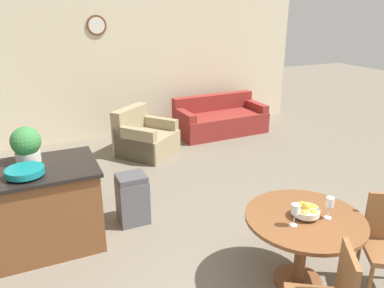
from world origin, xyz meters
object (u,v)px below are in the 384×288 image
(fruit_bowl, at_px, (306,210))
(trash_bin, at_px, (133,199))
(wine_glass_left, at_px, (295,210))
(wine_glass_right, at_px, (330,203))
(teal_bowl, at_px, (25,171))
(kitchen_island, at_px, (34,209))
(dining_table, at_px, (303,232))
(couch, at_px, (220,120))
(potted_plant, at_px, (26,144))
(armchair, at_px, (145,139))

(fruit_bowl, bearing_deg, trash_bin, 123.64)
(fruit_bowl, bearing_deg, wine_glass_left, -159.38)
(trash_bin, bearing_deg, wine_glass_right, -54.09)
(teal_bowl, distance_m, trash_bin, 1.32)
(wine_glass_left, distance_m, kitchen_island, 2.69)
(dining_table, relative_size, couch, 0.58)
(fruit_bowl, relative_size, potted_plant, 0.62)
(teal_bowl, bearing_deg, fruit_bowl, -32.86)
(wine_glass_left, bearing_deg, couch, 69.35)
(fruit_bowl, distance_m, kitchen_island, 2.78)
(couch, relative_size, armchair, 1.52)
(fruit_bowl, distance_m, trash_bin, 2.10)
(dining_table, bearing_deg, potted_plant, 140.29)
(kitchen_island, xyz_separation_m, armchair, (1.91, 2.18, -0.19))
(dining_table, bearing_deg, fruit_bowl, 44.53)
(fruit_bowl, distance_m, teal_bowl, 2.68)
(kitchen_island, bearing_deg, wine_glass_left, -39.82)
(couch, distance_m, armchair, 1.87)
(trash_bin, xyz_separation_m, armchair, (0.82, 2.11, -0.03))
(trash_bin, distance_m, armchair, 2.26)
(fruit_bowl, xyz_separation_m, potted_plant, (-2.20, 1.83, 0.35))
(dining_table, bearing_deg, teal_bowl, 147.13)
(armchair, bearing_deg, dining_table, -124.28)
(wine_glass_right, height_order, potted_plant, potted_plant)
(potted_plant, distance_m, trash_bin, 1.35)
(couch, bearing_deg, trash_bin, -136.64)
(fruit_bowl, bearing_deg, wine_glass_right, -29.71)
(wine_glass_right, bearing_deg, dining_table, 150.33)
(wine_glass_left, bearing_deg, wine_glass_right, -4.53)
(fruit_bowl, bearing_deg, teal_bowl, 147.14)
(wine_glass_left, relative_size, armchair, 0.17)
(wine_glass_left, height_order, couch, wine_glass_left)
(dining_table, distance_m, wine_glass_left, 0.37)
(couch, bearing_deg, armchair, -165.55)
(wine_glass_right, bearing_deg, potted_plant, 140.94)
(wine_glass_left, distance_m, trash_bin, 2.09)
(fruit_bowl, height_order, couch, fruit_bowl)
(potted_plant, xyz_separation_m, armchair, (1.88, 1.99, -0.85))
(fruit_bowl, distance_m, armchair, 3.86)
(wine_glass_left, height_order, armchair, wine_glass_left)
(wine_glass_right, bearing_deg, armchair, 97.13)
(kitchen_island, bearing_deg, dining_table, -36.25)
(dining_table, bearing_deg, wine_glass_right, -29.67)
(potted_plant, bearing_deg, teal_bowl, -96.34)
(potted_plant, bearing_deg, dining_table, -39.71)
(dining_table, height_order, potted_plant, potted_plant)
(teal_bowl, height_order, trash_bin, teal_bowl)
(dining_table, height_order, couch, couch)
(potted_plant, height_order, trash_bin, potted_plant)
(dining_table, relative_size, fruit_bowl, 4.38)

